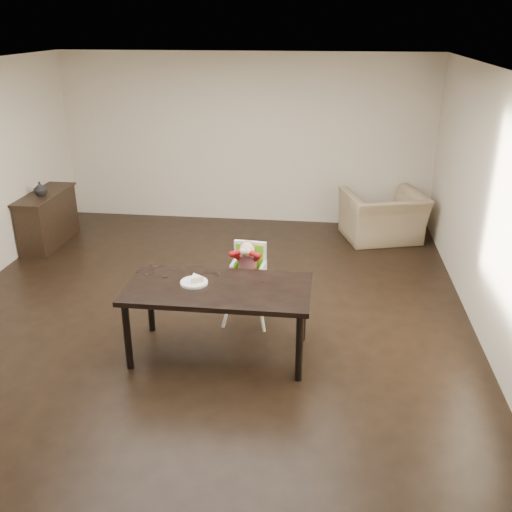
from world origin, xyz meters
The scene contains 8 objects.
ground centered at (0.00, 0.00, 0.00)m, with size 7.00×7.00×0.00m, color black.
room_walls centered at (0.00, 0.00, 1.86)m, with size 6.02×7.02×2.71m.
dining_table centered at (0.31, -0.69, 0.67)m, with size 1.80×0.90×0.75m.
high_chair centered at (0.51, 0.06, 0.67)m, with size 0.42×0.42×0.95m.
plate centered at (0.07, -0.65, 0.78)m, with size 0.29×0.29×0.08m.
armchair centered at (2.20, 2.80, 0.50)m, with size 1.14×0.74×1.00m, color tan.
sideboard centered at (-2.78, 2.00, 0.40)m, with size 0.44×1.26×0.79m.
vase centered at (-2.78, 1.91, 0.88)m, with size 0.19×0.19×0.19m, color #99999E.
Camera 1 is at (1.29, -5.60, 3.16)m, focal length 40.00 mm.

